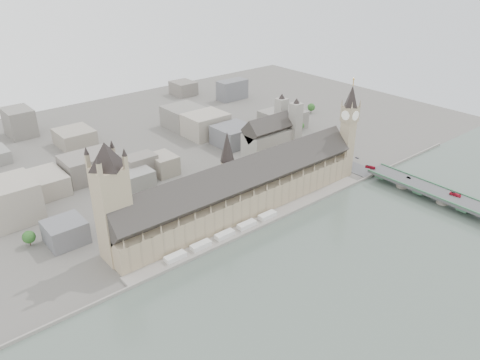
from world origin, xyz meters
TOP-DOWN VIEW (x-y plane):
  - ground at (0.00, 0.00)m, footprint 900.00×900.00m
  - river_thames at (0.00, -165.00)m, footprint 600.00×600.00m
  - embankment_wall at (0.00, -15.00)m, footprint 600.00×1.50m
  - river_terrace at (0.00, -7.50)m, footprint 270.00×15.00m
  - terrace_tents at (-40.00, -7.00)m, footprint 118.00×7.00m
  - palace_of_westminster at (0.00, 19.70)m, footprint 265.00×40.73m
  - elizabeth_tower at (138.00, 8.00)m, footprint 17.00×17.00m
  - victoria_tower at (-122.00, 26.00)m, footprint 30.00×30.00m
  - central_tower at (-10.00, 26.00)m, footprint 13.00×13.00m
  - westminster_bridge at (162.00, -87.50)m, footprint 25.00×325.00m
  - westminster_abbey at (110.92, 95.00)m, footprint 68.00×36.00m
  - city_skyline_inland at (0.00, 245.00)m, footprint 720.00×360.00m
  - park_trees at (-10.00, 60.00)m, footprint 110.00×30.00m
  - red_bus_north at (155.38, -13.42)m, footprint 6.79×10.81m
  - red_bus_south at (166.26, -103.57)m, footprint 3.99×10.76m
  - car_silver at (166.23, -53.50)m, footprint 1.56×4.43m
  - car_approach at (166.29, 12.08)m, footprint 3.22×5.00m

SIDE VIEW (x-z plane):
  - ground at x=0.00m, z-range 0.00..0.00m
  - river_thames at x=0.00m, z-range 0.00..0.00m
  - river_terrace at x=0.00m, z-range 0.00..2.00m
  - embankment_wall at x=0.00m, z-range 0.00..3.00m
  - terrace_tents at x=-40.00m, z-range 2.00..6.00m
  - westminster_bridge at x=162.00m, z-range 0.00..10.25m
  - park_trees at x=-10.00m, z-range 0.00..15.00m
  - car_approach at x=166.29m, z-range 10.25..11.60m
  - car_silver at x=166.23m, z-range 10.25..11.71m
  - red_bus_south at x=166.26m, z-range 10.25..13.18m
  - red_bus_north at x=155.38m, z-range 10.25..13.24m
  - city_skyline_inland at x=0.00m, z-range 0.00..38.00m
  - palace_of_westminster at x=0.00m, z-range -5.02..50.43m
  - westminster_abbey at x=110.92m, z-range -6.92..57.08m
  - victoria_tower at x=-122.00m, z-range 5.20..105.20m
  - central_tower at x=-10.00m, z-range 33.92..81.92m
  - elizabeth_tower at x=138.00m, z-range 4.34..111.84m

